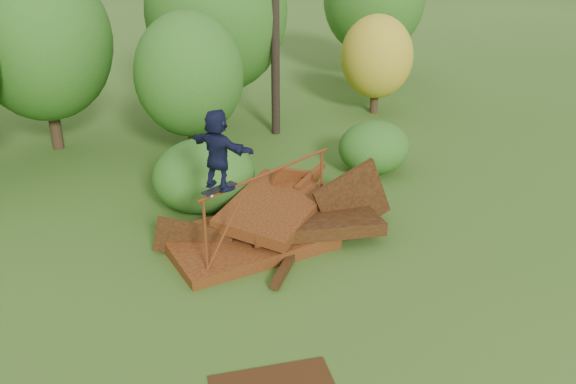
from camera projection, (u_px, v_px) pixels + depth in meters
ground at (374, 287)px, 13.22m from camera, size 240.00×240.00×0.00m
scrap_pile at (276, 224)px, 14.90m from camera, size 5.66×3.66×2.08m
grind_rail at (268, 191)px, 14.05m from camera, size 3.83×0.95×1.90m
skateboard at (219, 188)px, 12.92m from camera, size 0.82×0.39×0.08m
skater at (218, 150)px, 12.56m from camera, size 1.01×1.60×1.65m
tree_1 at (41, 42)px, 18.92m from camera, size 4.13×4.13×5.75m
tree_2 at (189, 75)px, 18.39m from camera, size 3.15×3.15×4.44m
tree_3 at (216, 11)px, 21.08m from camera, size 4.71×4.71×6.54m
tree_4 at (377, 57)px, 22.70m from camera, size 2.57×2.57×3.55m
shrub_left at (204, 175)px, 16.16m from camera, size 2.63×2.43×1.82m
shrub_right at (374, 147)px, 18.35m from camera, size 2.11×1.93×1.49m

